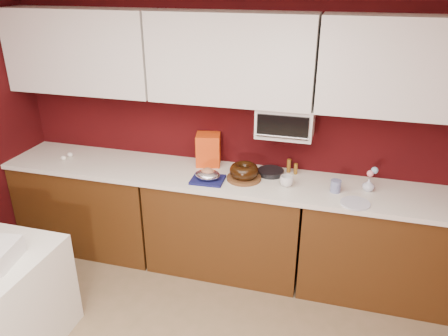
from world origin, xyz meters
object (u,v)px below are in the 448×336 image
coffee_mug (287,180)px  flower_vase (369,184)px  bundt_cake (244,171)px  blue_jar (336,186)px  toaster_oven (286,121)px  pandoro_box (208,149)px  foil_ham_nest (208,175)px

coffee_mug → flower_vase: 0.63m
bundt_cake → flower_vase: size_ratio=2.13×
blue_jar → bundt_cake: bearing=178.2°
bundt_cake → coffee_mug: size_ratio=2.31×
bundt_cake → blue_jar: size_ratio=2.48×
toaster_oven → blue_jar: 0.65m
toaster_oven → pandoro_box: toaster_oven is taller
toaster_oven → flower_vase: (0.69, -0.12, -0.42)m
pandoro_box → coffee_mug: pandoro_box is taller
coffee_mug → flower_vase: (0.63, 0.09, 0.00)m
toaster_oven → coffee_mug: toaster_oven is taller
foil_ham_nest → flower_vase: size_ratio=1.81×
toaster_oven → bundt_cake: bearing=-147.4°
blue_jar → toaster_oven: bearing=154.8°
pandoro_box → coffee_mug: bearing=-31.9°
pandoro_box → blue_jar: 1.15m
foil_ham_nest → coffee_mug: (0.64, 0.08, -0.00)m
foil_ham_nest → pandoro_box: (-0.10, 0.33, 0.09)m
foil_ham_nest → pandoro_box: size_ratio=0.72×
pandoro_box → flower_vase: pandoro_box is taller
bundt_cake → pandoro_box: (-0.38, 0.23, 0.06)m
pandoro_box → flower_vase: (1.36, -0.16, -0.08)m
coffee_mug → flower_vase: size_ratio=0.93×
coffee_mug → toaster_oven: bearing=106.8°
bundt_cake → blue_jar: 0.74m
bundt_cake → pandoro_box: pandoro_box is taller
foil_ham_nest → flower_vase: 1.27m
blue_jar → flower_vase: flower_vase is taller
toaster_oven → blue_jar: toaster_oven is taller
toaster_oven → pandoro_box: bearing=176.6°
pandoro_box → flower_vase: 1.37m
flower_vase → blue_jar: bearing=-160.5°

